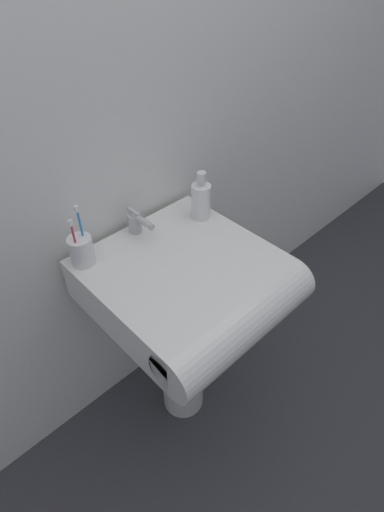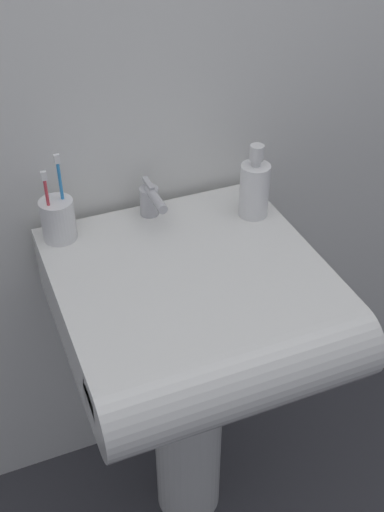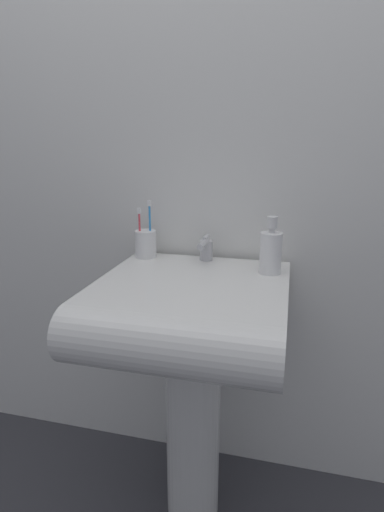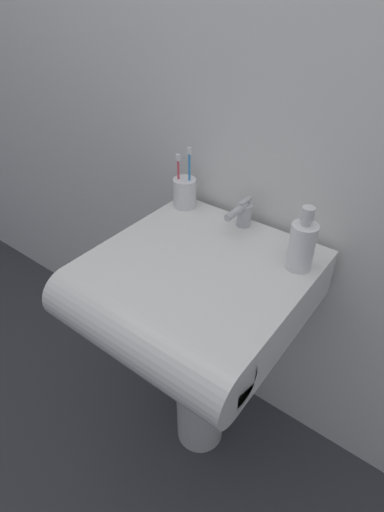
% 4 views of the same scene
% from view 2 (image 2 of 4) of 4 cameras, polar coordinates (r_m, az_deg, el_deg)
% --- Properties ---
extents(ground_plane, '(6.00, 6.00, 0.00)m').
position_cam_2_polar(ground_plane, '(2.01, -0.33, -20.55)').
color(ground_plane, '#38383D').
rests_on(ground_plane, ground).
extents(wall_back, '(5.00, 0.05, 2.40)m').
position_cam_2_polar(wall_back, '(1.44, -5.24, 16.95)').
color(wall_back, silver).
rests_on(wall_back, ground).
extents(sink_pedestal, '(0.18, 0.18, 0.71)m').
position_cam_2_polar(sink_pedestal, '(1.72, -0.37, -14.29)').
color(sink_pedestal, white).
rests_on(sink_pedestal, ground).
extents(sink_basin, '(0.56, 0.60, 0.15)m').
position_cam_2_polar(sink_basin, '(1.36, 0.50, -4.86)').
color(sink_basin, white).
rests_on(sink_basin, sink_pedestal).
extents(faucet, '(0.04, 0.13, 0.09)m').
position_cam_2_polar(faucet, '(1.49, -3.69, 4.99)').
color(faucet, '#B7B7BC').
rests_on(faucet, sink_basin).
extents(toothbrush_cup, '(0.08, 0.08, 0.20)m').
position_cam_2_polar(toothbrush_cup, '(1.44, -11.82, 3.25)').
color(toothbrush_cup, white).
rests_on(toothbrush_cup, sink_basin).
extents(soap_bottle, '(0.07, 0.07, 0.18)m').
position_cam_2_polar(soap_bottle, '(1.49, 5.57, 6.03)').
color(soap_bottle, white).
rests_on(soap_bottle, sink_basin).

